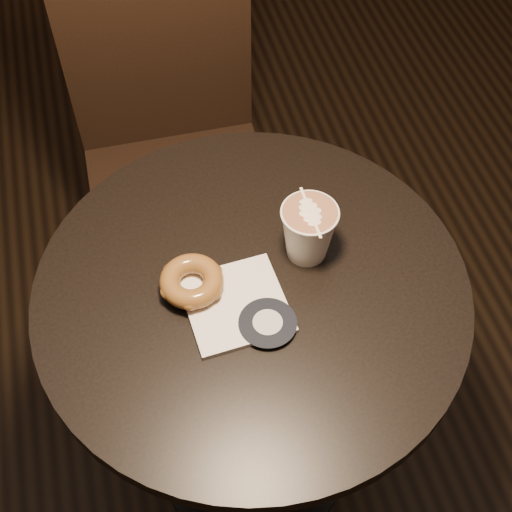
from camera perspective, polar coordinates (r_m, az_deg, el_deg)
name	(u,v)px	position (r m, az deg, el deg)	size (l,w,h in m)	color
cafe_table	(252,347)	(1.31, -0.31, -7.30)	(0.70, 0.70, 0.75)	black
chair	(171,127)	(1.64, -6.85, 10.19)	(0.42, 0.42, 1.03)	black
pastry_bag	(236,304)	(1.11, -1.62, -3.88)	(0.15, 0.15, 0.01)	white
doughnut	(192,281)	(1.12, -5.17, -2.02)	(0.10, 0.10, 0.03)	brown
latte_cup	(308,232)	(1.14, 4.19, 1.89)	(0.09, 0.09, 0.10)	white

